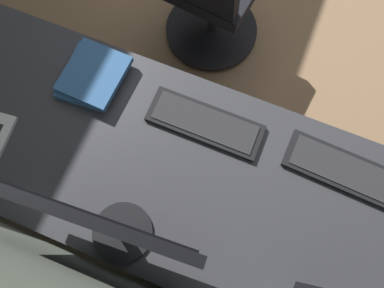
% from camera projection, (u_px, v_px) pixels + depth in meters
% --- Properties ---
extents(desk, '(2.40, 0.74, 0.73)m').
position_uv_depth(desk, '(187.00, 178.00, 1.32)').
color(desk, '#38383D').
rests_on(desk, ground).
extents(drawer_pedestal, '(0.40, 0.51, 0.69)m').
position_uv_depth(drawer_pedestal, '(219.00, 212.00, 1.61)').
color(drawer_pedestal, '#38383D').
rests_on(drawer_pedestal, ground).
extents(monitor_primary, '(0.55, 0.20, 0.42)m').
position_uv_depth(monitor_primary, '(107.00, 226.00, 0.98)').
color(monitor_primary, black).
rests_on(monitor_primary, desk).
extents(keyboard_main, '(0.43, 0.16, 0.02)m').
position_uv_depth(keyboard_main, '(345.00, 171.00, 1.26)').
color(keyboard_main, black).
rests_on(keyboard_main, desk).
extents(keyboard_spare, '(0.42, 0.14, 0.02)m').
position_uv_depth(keyboard_spare, '(205.00, 123.00, 1.31)').
color(keyboard_spare, black).
rests_on(keyboard_spare, desk).
extents(book_stack_near, '(0.23, 0.25, 0.05)m').
position_uv_depth(book_stack_near, '(92.00, 75.00, 1.35)').
color(book_stack_near, '#38669E').
rests_on(book_stack_near, desk).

